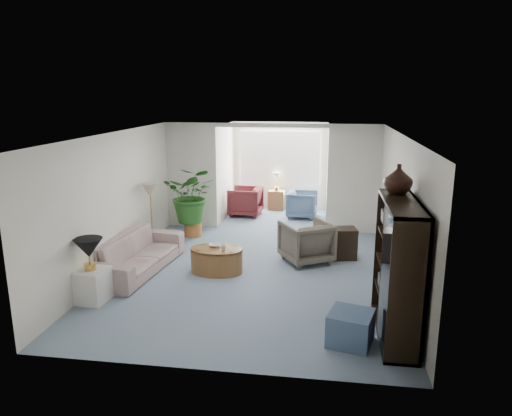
% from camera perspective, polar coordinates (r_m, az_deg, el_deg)
% --- Properties ---
extents(floor, '(6.00, 6.00, 0.00)m').
position_cam_1_polar(floor, '(8.56, -0.59, -8.12)').
color(floor, '#7E91A7').
rests_on(floor, ground).
extents(sunroom_floor, '(2.60, 2.60, 0.00)m').
position_cam_1_polar(sunroom_floor, '(12.43, 2.33, -1.14)').
color(sunroom_floor, '#7E91A7').
rests_on(sunroom_floor, ground).
extents(back_pier_left, '(1.20, 0.12, 2.50)m').
position_cam_1_polar(back_pier_left, '(11.46, -7.71, 3.88)').
color(back_pier_left, white).
rests_on(back_pier_left, ground).
extents(back_pier_right, '(1.20, 0.12, 2.50)m').
position_cam_1_polar(back_pier_right, '(11.04, 11.65, 3.35)').
color(back_pier_right, white).
rests_on(back_pier_right, ground).
extents(back_header, '(2.60, 0.12, 0.10)m').
position_cam_1_polar(back_header, '(10.94, 1.84, 9.87)').
color(back_header, white).
rests_on(back_header, back_pier_left).
extents(window_pane, '(2.20, 0.02, 1.50)m').
position_cam_1_polar(window_pane, '(13.21, 2.88, 5.94)').
color(window_pane, white).
extents(window_blinds, '(2.20, 0.02, 1.50)m').
position_cam_1_polar(window_blinds, '(13.18, 2.87, 5.92)').
color(window_blinds, white).
extents(framed_picture, '(0.04, 0.50, 0.40)m').
position_cam_1_polar(framed_picture, '(7.98, 17.01, 2.40)').
color(framed_picture, '#AEA48B').
extents(sofa, '(1.13, 2.37, 0.67)m').
position_cam_1_polar(sofa, '(8.95, -14.07, -5.28)').
color(sofa, '#BBAE9E').
rests_on(sofa, ground).
extents(end_table, '(0.52, 0.52, 0.52)m').
position_cam_1_polar(end_table, '(7.92, -19.09, -8.75)').
color(end_table, white).
rests_on(end_table, ground).
extents(table_lamp, '(0.44, 0.44, 0.30)m').
position_cam_1_polar(table_lamp, '(7.71, -19.44, -4.54)').
color(table_lamp, black).
rests_on(table_lamp, end_table).
extents(floor_lamp, '(0.36, 0.36, 0.28)m').
position_cam_1_polar(floor_lamp, '(9.90, -12.59, 2.12)').
color(floor_lamp, beige).
rests_on(floor_lamp, ground).
extents(coffee_table, '(0.97, 0.97, 0.45)m').
position_cam_1_polar(coffee_table, '(8.68, -4.75, -6.27)').
color(coffee_table, brown).
rests_on(coffee_table, ground).
extents(coffee_bowl, '(0.22, 0.22, 0.05)m').
position_cam_1_polar(coffee_bowl, '(8.70, -4.95, -4.47)').
color(coffee_bowl, silver).
rests_on(coffee_bowl, coffee_table).
extents(coffee_cup, '(0.11, 0.11, 0.10)m').
position_cam_1_polar(coffee_cup, '(8.46, -3.94, -4.82)').
color(coffee_cup, beige).
rests_on(coffee_cup, coffee_table).
extents(wingback_chair, '(1.17, 1.18, 0.79)m').
position_cam_1_polar(wingback_chair, '(9.17, 6.04, -4.06)').
color(wingback_chair, '#665E51').
rests_on(wingback_chair, ground).
extents(side_table_dark, '(0.57, 0.49, 0.61)m').
position_cam_1_polar(side_table_dark, '(9.49, 10.34, -4.18)').
color(side_table_dark, black).
rests_on(side_table_dark, ground).
extents(entertainment_cabinet, '(0.44, 1.65, 1.84)m').
position_cam_1_polar(entertainment_cabinet, '(6.57, 16.63, -7.08)').
color(entertainment_cabinet, black).
rests_on(entertainment_cabinet, ground).
extents(cabinet_urn, '(0.39, 0.39, 0.40)m').
position_cam_1_polar(cabinet_urn, '(6.75, 16.70, 3.36)').
color(cabinet_urn, black).
rests_on(cabinet_urn, entertainment_cabinet).
extents(ottoman, '(0.66, 0.66, 0.43)m').
position_cam_1_polar(ottoman, '(6.46, 11.26, -13.92)').
color(ottoman, slate).
rests_on(ottoman, ground).
extents(plant_pot, '(0.40, 0.40, 0.32)m').
position_cam_1_polar(plant_pot, '(10.90, -7.54, -2.51)').
color(plant_pot, '#AA6631').
rests_on(plant_pot, ground).
extents(house_plant, '(1.15, 0.99, 1.27)m').
position_cam_1_polar(house_plant, '(10.70, -7.68, 1.58)').
color(house_plant, '#275C1F').
rests_on(house_plant, plant_pot).
extents(sunroom_chair_blue, '(0.81, 0.79, 0.69)m').
position_cam_1_polar(sunroom_chair_blue, '(12.41, 5.57, 0.44)').
color(sunroom_chair_blue, slate).
rests_on(sunroom_chair_blue, ground).
extents(sunroom_chair_maroon, '(0.88, 0.86, 0.76)m').
position_cam_1_polar(sunroom_chair_maroon, '(12.56, -1.28, 0.81)').
color(sunroom_chair_maroon, maroon).
rests_on(sunroom_chair_maroon, ground).
extents(sunroom_table, '(0.46, 0.37, 0.54)m').
position_cam_1_polar(sunroom_table, '(13.21, 2.47, 0.96)').
color(sunroom_table, brown).
rests_on(sunroom_table, ground).
extents(shelf_clutter, '(0.30, 1.18, 1.06)m').
position_cam_1_polar(shelf_clutter, '(6.40, 16.43, -5.98)').
color(shelf_clutter, '#34312F').
rests_on(shelf_clutter, entertainment_cabinet).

